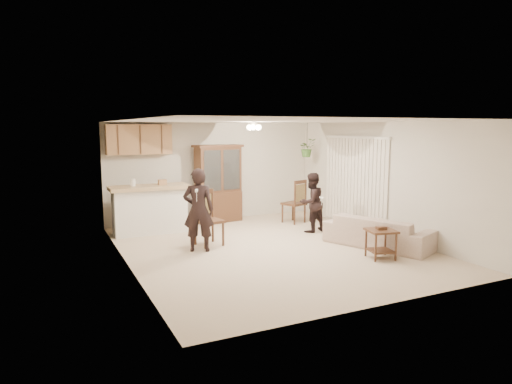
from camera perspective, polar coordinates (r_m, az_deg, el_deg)
name	(u,v)px	position (r m, az deg, el deg)	size (l,w,h in m)	color
floor	(270,248)	(9.11, 1.81, -7.06)	(6.50, 6.50, 0.00)	#BDA98F
ceiling	(271,121)	(8.80, 1.89, 8.86)	(5.50, 6.50, 0.02)	silver
wall_back	(213,172)	(11.83, -5.39, 2.57)	(5.50, 0.02, 2.50)	beige
wall_front	(385,214)	(6.20, 15.77, -2.71)	(5.50, 0.02, 2.50)	beige
wall_left	(126,195)	(8.00, -15.94, -0.34)	(0.02, 6.50, 2.50)	beige
wall_right	(382,179)	(10.41, 15.43, 1.56)	(0.02, 6.50, 2.50)	beige
breakfast_bar	(150,211)	(10.57, -13.11, -2.38)	(1.60, 0.55, 1.00)	white
bar_top	(149,187)	(10.48, -13.21, 0.58)	(1.75, 0.70, 0.08)	tan
upper_cabinets	(139,139)	(11.10, -14.44, 6.38)	(1.50, 0.34, 0.70)	olive
vertical_blinds	(354,182)	(11.10, 12.21, 1.28)	(0.06, 2.30, 2.10)	white
ceiling_fixture	(254,126)	(9.96, -0.29, 8.20)	(0.36, 0.36, 0.20)	#F8E5BA
hanging_plant	(307,148)	(12.03, 6.38, 5.51)	(0.43, 0.37, 0.48)	#376227
plant_cord	(307,135)	(12.02, 6.41, 7.05)	(0.01, 0.01, 0.65)	black
sofa	(379,229)	(9.48, 15.07, -4.46)	(1.87, 0.73, 0.73)	beige
adult	(198,205)	(8.80, -7.21, -1.66)	(0.66, 0.43, 1.80)	black
child	(311,203)	(10.47, 6.95, -1.35)	(0.66, 0.51, 1.35)	black
china_hutch	(218,184)	(11.54, -4.74, 1.00)	(1.29, 0.64, 1.95)	#3A2015
side_table	(381,244)	(8.67, 15.32, -6.23)	(0.59, 0.59, 0.60)	#3A2015
chair_bar	(209,230)	(9.33, -5.88, -4.73)	(0.58, 0.58, 1.13)	#3A2015
chair_hutch_left	(172,215)	(11.28, -10.46, -2.79)	(0.61, 0.61, 0.99)	#3A2015
chair_hutch_right	(294,211)	(11.51, 4.73, -2.32)	(0.62, 0.62, 1.09)	#3A2015
controller_adult	(197,191)	(8.38, -7.45, 0.18)	(0.04, 0.14, 0.04)	white
controller_child	(322,198)	(10.23, 8.23, -0.69)	(0.04, 0.12, 0.04)	white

